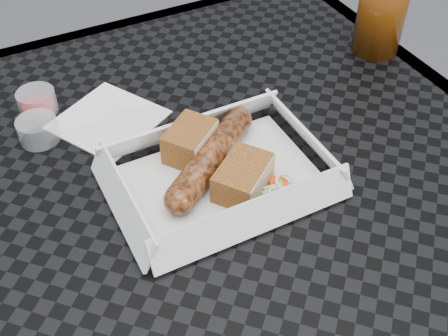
{
  "coord_description": "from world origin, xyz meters",
  "views": [
    {
      "loc": [
        -0.19,
        -0.42,
        1.21
      ],
      "look_at": [
        0.02,
        -0.02,
        0.78
      ],
      "focal_mm": 45.0,
      "sensor_mm": 36.0,
      "label": 1
    }
  ],
  "objects_px": {
    "bratwurst": "(211,157)",
    "patio_table": "(205,224)",
    "drink_glass": "(382,9)",
    "food_tray": "(220,180)"
  },
  "relations": [
    {
      "from": "bratwurst",
      "to": "patio_table",
      "type": "bearing_deg",
      "value": -141.32
    },
    {
      "from": "bratwurst",
      "to": "drink_glass",
      "type": "bearing_deg",
      "value": 20.0
    },
    {
      "from": "patio_table",
      "to": "bratwurst",
      "type": "distance_m",
      "value": 0.1
    },
    {
      "from": "food_tray",
      "to": "bratwurst",
      "type": "bearing_deg",
      "value": 92.94
    },
    {
      "from": "patio_table",
      "to": "drink_glass",
      "type": "bearing_deg",
      "value": 21.05
    },
    {
      "from": "patio_table",
      "to": "drink_glass",
      "type": "xyz_separation_m",
      "value": [
        0.35,
        0.14,
        0.14
      ]
    },
    {
      "from": "patio_table",
      "to": "drink_glass",
      "type": "height_order",
      "value": "drink_glass"
    },
    {
      "from": "food_tray",
      "to": "bratwurst",
      "type": "distance_m",
      "value": 0.03
    },
    {
      "from": "drink_glass",
      "to": "bratwurst",
      "type": "bearing_deg",
      "value": -160.0
    },
    {
      "from": "patio_table",
      "to": "food_tray",
      "type": "relative_size",
      "value": 3.64
    }
  ]
}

